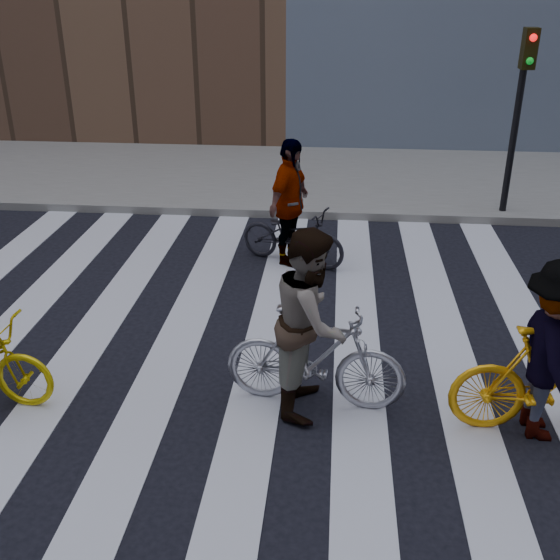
# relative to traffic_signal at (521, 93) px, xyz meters

# --- Properties ---
(ground) EXTENTS (100.00, 100.00, 0.00)m
(ground) POSITION_rel_traffic_signal_xyz_m (-4.40, -5.32, -2.28)
(ground) COLOR black
(ground) RESTS_ON ground
(sidewalk_far) EXTENTS (100.00, 5.00, 0.15)m
(sidewalk_far) POSITION_rel_traffic_signal_xyz_m (-4.40, 2.18, -2.20)
(sidewalk_far) COLOR gray
(sidewalk_far) RESTS_ON ground
(zebra_crosswalk) EXTENTS (8.25, 10.00, 0.01)m
(zebra_crosswalk) POSITION_rel_traffic_signal_xyz_m (-4.40, -5.32, -2.27)
(zebra_crosswalk) COLOR silver
(zebra_crosswalk) RESTS_ON ground
(traffic_signal) EXTENTS (0.22, 0.42, 3.33)m
(traffic_signal) POSITION_rel_traffic_signal_xyz_m (0.00, 0.00, 0.00)
(traffic_signal) COLOR black
(traffic_signal) RESTS_ON ground
(bike_silver_mid) EXTENTS (1.90, 0.72, 1.12)m
(bike_silver_mid) POSITION_rel_traffic_signal_xyz_m (-3.22, -6.03, -1.72)
(bike_silver_mid) COLOR #A2A2AB
(bike_silver_mid) RESTS_ON ground
(bike_yellow_right) EXTENTS (1.92, 0.55, 1.15)m
(bike_yellow_right) POSITION_rel_traffic_signal_xyz_m (-0.95, -6.30, -1.70)
(bike_yellow_right) COLOR #FFA80E
(bike_yellow_right) RESTS_ON ground
(bike_dark_rear) EXTENTS (1.82, 1.19, 0.90)m
(bike_dark_rear) POSITION_rel_traffic_signal_xyz_m (-3.72, -2.34, -1.83)
(bike_dark_rear) COLOR black
(bike_dark_rear) RESTS_ON ground
(rider_mid) EXTENTS (0.84, 1.02, 1.95)m
(rider_mid) POSITION_rel_traffic_signal_xyz_m (-3.27, -6.03, -1.30)
(rider_mid) COLOR slate
(rider_mid) RESTS_ON ground
(rider_right) EXTENTS (0.68, 1.18, 1.82)m
(rider_right) POSITION_rel_traffic_signal_xyz_m (-1.00, -6.30, -1.37)
(rider_right) COLOR slate
(rider_right) RESTS_ON ground
(rider_rear) EXTENTS (0.86, 1.24, 1.95)m
(rider_rear) POSITION_rel_traffic_signal_xyz_m (-3.77, -2.34, -1.30)
(rider_rear) COLOR slate
(rider_rear) RESTS_ON ground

